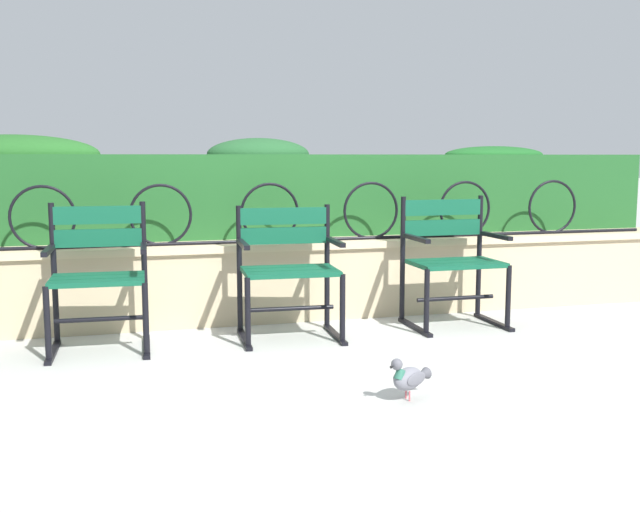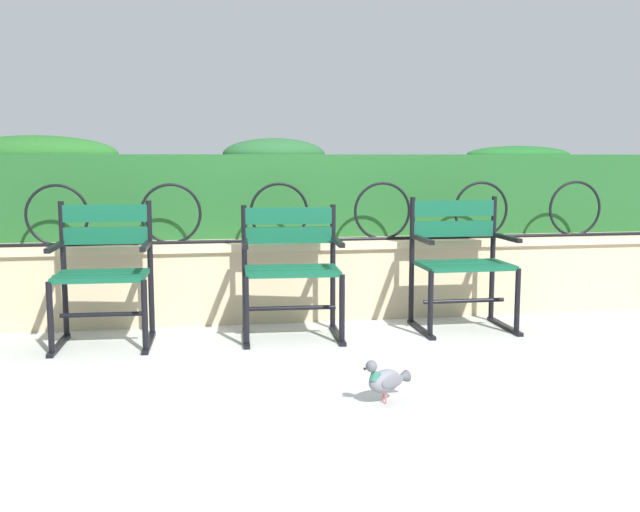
% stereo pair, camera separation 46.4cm
% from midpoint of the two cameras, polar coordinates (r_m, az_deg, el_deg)
% --- Properties ---
extents(ground_plane, '(60.00, 60.00, 0.00)m').
position_cam_midpoint_polar(ground_plane, '(4.63, -2.50, -6.96)').
color(ground_plane, '#ADADA8').
extents(stone_wall, '(6.22, 0.41, 0.56)m').
position_cam_midpoint_polar(stone_wall, '(5.41, -4.61, -1.77)').
color(stone_wall, tan).
rests_on(stone_wall, ground).
extents(iron_arch_fence, '(5.70, 0.02, 0.42)m').
position_cam_midpoint_polar(iron_arch_fence, '(5.25, -6.16, 3.04)').
color(iron_arch_fence, black).
rests_on(iron_arch_fence, stone_wall).
extents(hedge_row, '(6.09, 0.55, 0.75)m').
position_cam_midpoint_polar(hedge_row, '(5.77, -6.39, 5.06)').
color(hedge_row, '#1E5123').
rests_on(hedge_row, stone_wall).
extents(park_chair_left, '(0.60, 0.54, 0.88)m').
position_cam_midpoint_polar(park_chair_left, '(4.76, -19.27, -1.24)').
color(park_chair_left, '#0F4C33').
rests_on(park_chair_left, ground).
extents(park_chair_centre, '(0.66, 0.55, 0.85)m').
position_cam_midpoint_polar(park_chair_centre, '(4.83, -5.21, -0.78)').
color(park_chair_centre, '#0F4C33').
rests_on(park_chair_centre, ground).
extents(park_chair_right, '(0.63, 0.52, 0.89)m').
position_cam_midpoint_polar(park_chair_right, '(5.20, 7.50, -0.11)').
color(park_chair_right, '#0F4C33').
rests_on(park_chair_right, ground).
extents(pigeon_near_chairs, '(0.27, 0.20, 0.22)m').
position_cam_midpoint_polar(pigeon_near_chairs, '(3.63, 3.12, -9.27)').
color(pigeon_near_chairs, slate).
rests_on(pigeon_near_chairs, ground).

